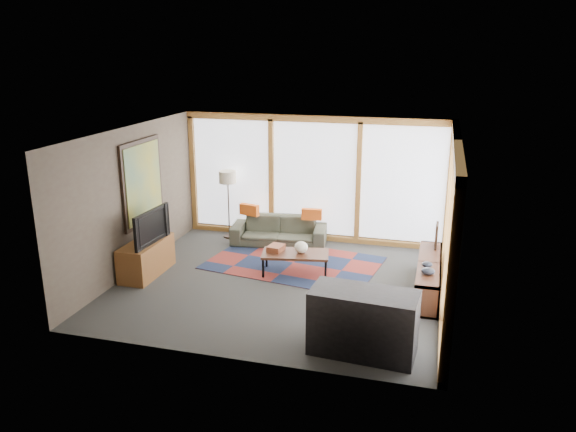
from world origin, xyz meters
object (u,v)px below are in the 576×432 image
(sofa, at_px, (279,231))
(television, at_px, (147,226))
(floor_lamp, at_px, (229,204))
(tv_console, at_px, (146,258))
(bookshelf, at_px, (429,277))
(bar_counter, at_px, (363,323))
(coffee_table, at_px, (295,263))

(sofa, bearing_deg, television, -136.00)
(floor_lamp, xyz_separation_m, tv_console, (-0.69, -2.30, -0.42))
(tv_console, bearing_deg, television, -20.05)
(tv_console, xyz_separation_m, television, (0.07, -0.03, 0.61))
(bookshelf, bearing_deg, bar_counter, -109.22)
(television, bearing_deg, sofa, -34.99)
(floor_lamp, bearing_deg, bookshelf, -22.48)
(floor_lamp, relative_size, bar_counter, 1.04)
(floor_lamp, distance_m, bar_counter, 5.24)
(floor_lamp, relative_size, television, 1.36)
(television, bearing_deg, tv_console, 73.79)
(coffee_table, bearing_deg, sofa, 116.55)
(television, height_order, bar_counter, television)
(bookshelf, relative_size, television, 1.97)
(bookshelf, bearing_deg, floor_lamp, 157.52)
(bar_counter, bearing_deg, tv_console, 162.13)
(sofa, relative_size, bookshelf, 0.92)
(floor_lamp, xyz_separation_m, bookshelf, (4.19, -1.73, -0.46))
(tv_console, bearing_deg, bookshelf, 6.58)
(bookshelf, bearing_deg, coffee_table, 176.18)
(sofa, height_order, bookshelf, sofa)
(floor_lamp, height_order, coffee_table, floor_lamp)
(sofa, bearing_deg, coffee_table, -70.63)
(coffee_table, xyz_separation_m, bar_counter, (1.54, -2.39, 0.24))
(bar_counter, bearing_deg, sofa, 124.92)
(bookshelf, bearing_deg, sofa, 152.28)
(tv_console, relative_size, bar_counter, 0.88)
(sofa, bearing_deg, bookshelf, -34.90)
(coffee_table, relative_size, television, 1.11)
(coffee_table, distance_m, television, 2.69)
(tv_console, xyz_separation_m, bar_counter, (4.10, -1.67, 0.13))
(bookshelf, height_order, tv_console, tv_console)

